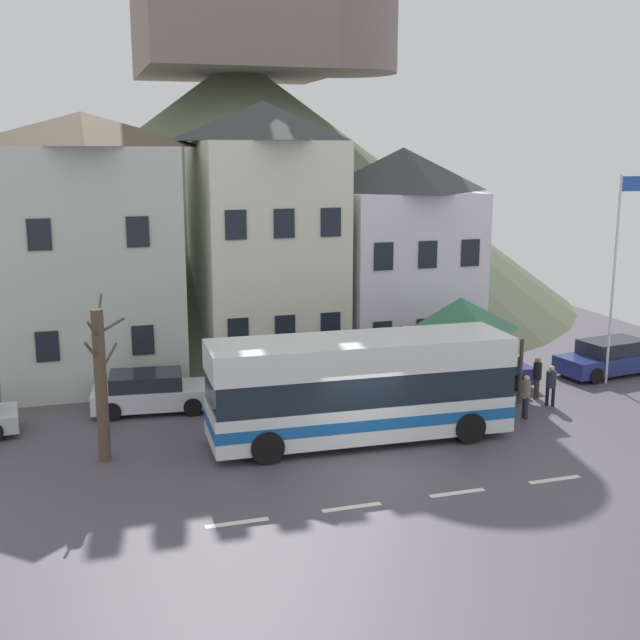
{
  "coord_description": "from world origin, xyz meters",
  "views": [
    {
      "loc": [
        -7.92,
        -20.21,
        9.01
      ],
      "look_at": [
        -0.02,
        5.47,
        3.29
      ],
      "focal_mm": 44.97,
      "sensor_mm": 36.0,
      "label": 1
    }
  ],
  "objects": [
    {
      "name": "ground_plane",
      "position": [
        0.0,
        -0.0,
        -0.03
      ],
      "size": [
        40.0,
        60.0,
        0.07
      ],
      "color": "#504953"
    },
    {
      "name": "townhouse_00",
      "position": [
        -7.4,
        12.16,
        5.22
      ],
      "size": [
        6.65,
        6.38,
        10.43
      ],
      "color": "silver",
      "rests_on": "ground_plane"
    },
    {
      "name": "townhouse_01",
      "position": [
        -0.35,
        12.2,
        5.47
      ],
      "size": [
        5.52,
        6.46,
        10.94
      ],
      "color": "silver",
      "rests_on": "ground_plane"
    },
    {
      "name": "townhouse_02",
      "position": [
        5.57,
        11.65,
        4.55
      ],
      "size": [
        5.68,
        5.37,
        9.11
      ],
      "color": "white",
      "rests_on": "ground_plane"
    },
    {
      "name": "hilltop_castle",
      "position": [
        2.03,
        28.26,
        7.84
      ],
      "size": [
        39.96,
        39.96,
        23.67
      ],
      "color": "#5C654C",
      "rests_on": "ground_plane"
    },
    {
      "name": "transit_bus",
      "position": [
        0.38,
        2.47,
        1.66
      ],
      "size": [
        9.62,
        2.95,
        3.3
      ],
      "rotation": [
        0.0,
        0.0,
        -0.03
      ],
      "color": "white",
      "rests_on": "ground_plane"
    },
    {
      "name": "bus_shelter",
      "position": [
        5.52,
        5.88,
        3.04
      ],
      "size": [
        3.6,
        3.6,
        3.71
      ],
      "color": "#473D33",
      "rests_on": "ground_plane"
    },
    {
      "name": "parked_car_00",
      "position": [
        12.69,
        6.59,
        0.69
      ],
      "size": [
        4.52,
        2.36,
        1.43
      ],
      "rotation": [
        0.0,
        0.0,
        3.29
      ],
      "color": "navy",
      "rests_on": "ground_plane"
    },
    {
      "name": "parked_car_02",
      "position": [
        6.56,
        6.52,
        0.64
      ],
      "size": [
        4.51,
        2.01,
        1.3
      ],
      "rotation": [
        0.0,
        0.0,
        3.11
      ],
      "color": "navy",
      "rests_on": "ground_plane"
    },
    {
      "name": "parked_car_03",
      "position": [
        -5.67,
        7.38,
        0.67
      ],
      "size": [
        4.29,
        2.35,
        1.37
      ],
      "rotation": [
        0.0,
        0.0,
        -0.11
      ],
      "color": "silver",
      "rests_on": "ground_plane"
    },
    {
      "name": "pedestrian_00",
      "position": [
        6.5,
        2.75,
        0.84
      ],
      "size": [
        0.29,
        0.32,
        1.52
      ],
      "color": "#2D2D38",
      "rests_on": "ground_plane"
    },
    {
      "name": "pedestrian_01",
      "position": [
        8.07,
        3.65,
        0.89
      ],
      "size": [
        0.35,
        0.35,
        1.5
      ],
      "color": "black",
      "rests_on": "ground_plane"
    },
    {
      "name": "pedestrian_02",
      "position": [
        8.08,
        4.56,
        0.94
      ],
      "size": [
        0.31,
        0.31,
        1.59
      ],
      "color": "#38332D",
      "rests_on": "ground_plane"
    },
    {
      "name": "public_bench",
      "position": [
        6.11,
        7.85,
        0.47
      ],
      "size": [
        1.47,
        0.48,
        0.87
      ],
      "color": "brown",
      "rests_on": "ground_plane"
    },
    {
      "name": "flagpole",
      "position": [
        11.89,
        5.54,
        4.64
      ],
      "size": [
        0.95,
        0.1,
        8.11
      ],
      "color": "silver",
      "rests_on": "ground_plane"
    },
    {
      "name": "bare_tree_00",
      "position": [
        -7.43,
        3.04,
        2.38
      ],
      "size": [
        1.21,
        2.12,
        4.89
      ],
      "color": "brown",
      "rests_on": "ground_plane"
    }
  ]
}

